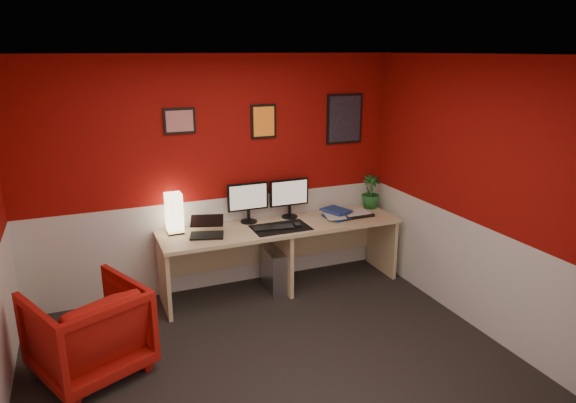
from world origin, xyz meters
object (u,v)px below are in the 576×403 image
object	(u,v)px
laptop	(207,226)
zen_tray	(356,214)
pc_tower	(275,270)
desk	(282,257)
armchair	(88,331)
monitor_right	(290,192)
potted_plant	(371,192)
shoji_lamp	(174,214)
monitor_left	(248,197)

from	to	relation	value
laptop	zen_tray	xyz separation A→B (m)	(1.72, 0.03, -0.09)
zen_tray	pc_tower	bearing A→B (deg)	179.29
desk	armchair	world-z (taller)	armchair
monitor_right	potted_plant	bearing A→B (deg)	-1.61
shoji_lamp	monitor_left	size ratio (longest dim) A/B	0.69
desk	potted_plant	world-z (taller)	potted_plant
desk	pc_tower	distance (m)	0.16
desk	zen_tray	size ratio (longest dim) A/B	7.43
armchair	pc_tower	bearing A→B (deg)	179.38
desk	laptop	world-z (taller)	laptop
laptop	potted_plant	distance (m)	2.04
armchair	laptop	bearing A→B (deg)	-169.94
zen_tray	monitor_right	bearing A→B (deg)	162.58
monitor_right	monitor_left	bearing A→B (deg)	178.62
desk	armchair	distance (m)	2.18
pc_tower	monitor_right	bearing A→B (deg)	42.14
desk	zen_tray	xyz separation A→B (m)	(0.90, -0.00, 0.38)
monitor_left	monitor_right	bearing A→B (deg)	-1.38
laptop	potted_plant	size ratio (longest dim) A/B	0.84
shoji_lamp	zen_tray	xyz separation A→B (m)	(1.99, -0.20, -0.18)
monitor_right	armchair	bearing A→B (deg)	-154.09
monitor_right	potted_plant	distance (m)	1.03
laptop	potted_plant	bearing A→B (deg)	22.94
monitor_right	laptop	bearing A→B (deg)	-166.00
monitor_left	armchair	xyz separation A→B (m)	(-1.72, -1.08, -0.65)
shoji_lamp	zen_tray	world-z (taller)	shoji_lamp
zen_tray	pc_tower	size ratio (longest dim) A/B	0.78
monitor_right	pc_tower	bearing A→B (deg)	-140.28
monitor_left	monitor_right	distance (m)	0.48
zen_tray	potted_plant	world-z (taller)	potted_plant
shoji_lamp	monitor_right	xyz separation A→B (m)	(1.28, 0.03, 0.09)
shoji_lamp	potted_plant	distance (m)	2.30
monitor_left	pc_tower	size ratio (longest dim) A/B	1.29
zen_tray	laptop	bearing A→B (deg)	-179.14
laptop	pc_tower	distance (m)	0.97
monitor_right	potted_plant	size ratio (longest dim) A/B	1.48
monitor_left	armchair	world-z (taller)	monitor_left
zen_tray	pc_tower	world-z (taller)	zen_tray
monitor_left	pc_tower	xyz separation A→B (m)	(0.22, -0.22, -0.80)
laptop	monitor_right	xyz separation A→B (m)	(1.00, 0.25, 0.18)
desk	monitor_right	size ratio (longest dim) A/B	4.48
desk	zen_tray	distance (m)	0.98
potted_plant	pc_tower	world-z (taller)	potted_plant
armchair	shoji_lamp	bearing A→B (deg)	-155.78
monitor_left	potted_plant	bearing A→B (deg)	-1.54
monitor_left	zen_tray	xyz separation A→B (m)	(1.19, -0.24, -0.28)
monitor_right	zen_tray	bearing A→B (deg)	-17.42
laptop	desk	bearing A→B (deg)	18.82
potted_plant	pc_tower	bearing A→B (deg)	-171.80
shoji_lamp	laptop	world-z (taller)	shoji_lamp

